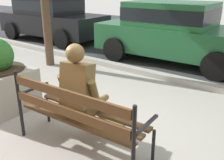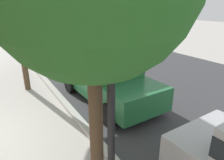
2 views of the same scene
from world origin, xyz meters
TOP-DOWN VIEW (x-y plane):
  - street_surface at (0.00, 7.50)m, footprint 60.00×9.00m
  - curb_stone at (0.00, 2.90)m, footprint 60.00×0.20m
  - parked_car_black at (-5.60, 4.32)m, footprint 4.15×2.03m
  - parked_car_green at (-0.76, 4.32)m, footprint 4.15×2.03m
  - lamp_post at (2.53, 2.50)m, footprint 0.32×0.32m

SIDE VIEW (x-z plane):
  - street_surface at x=0.00m, z-range 0.00..0.01m
  - curb_stone at x=0.00m, z-range 0.00..0.12m
  - parked_car_black at x=-5.60m, z-range 0.06..1.62m
  - parked_car_green at x=-0.76m, z-range 0.06..1.62m
  - lamp_post at x=2.53m, z-range 0.60..4.50m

